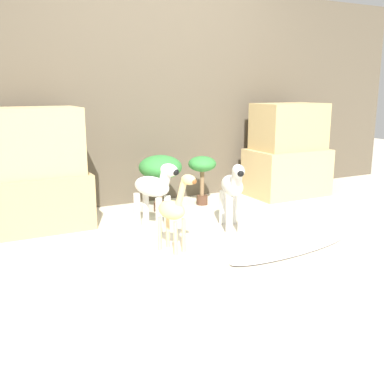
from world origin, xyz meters
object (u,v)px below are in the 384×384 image
object	(u,v)px
surfboard	(290,248)
potted_palm_front	(160,169)
zebra_right	(233,189)
zebra_left	(154,190)
giraffe_figurine	(174,209)
potted_palm_back	(202,168)

from	to	relation	value
surfboard	potted_palm_front	bearing A→B (deg)	105.60
zebra_right	surfboard	bearing A→B (deg)	-80.77
zebra_right	zebra_left	size ratio (longest dim) A/B	1.00
zebra_right	zebra_left	world-z (taller)	same
zebra_right	surfboard	xyz separation A→B (m)	(0.10, -0.64, -0.33)
giraffe_figurine	potted_palm_front	size ratio (longest dim) A/B	1.09
zebra_left	surfboard	world-z (taller)	zebra_left
zebra_left	surfboard	distance (m)	1.20
zebra_right	giraffe_figurine	distance (m)	0.72
giraffe_figurine	surfboard	size ratio (longest dim) A/B	0.51
giraffe_figurine	potted_palm_back	size ratio (longest dim) A/B	1.19
potted_palm_back	surfboard	size ratio (longest dim) A/B	0.43
giraffe_figurine	potted_palm_back	world-z (taller)	giraffe_figurine
potted_palm_front	potted_palm_back	size ratio (longest dim) A/B	1.09
potted_palm_front	surfboard	bearing A→B (deg)	-74.40
zebra_left	potted_palm_front	distance (m)	0.62
surfboard	zebra_right	bearing A→B (deg)	99.23
potted_palm_front	surfboard	distance (m)	1.57
potted_palm_front	giraffe_figurine	bearing A→B (deg)	-108.70
zebra_left	potted_palm_front	bearing A→B (deg)	61.84
giraffe_figurine	potted_palm_back	bearing A→B (deg)	52.87
zebra_left	potted_palm_back	world-z (taller)	zebra_left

